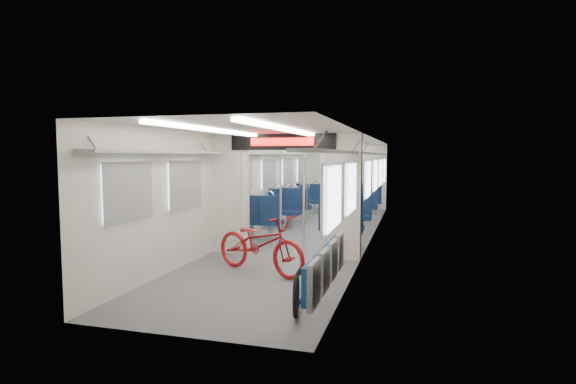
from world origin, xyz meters
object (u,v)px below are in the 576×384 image
object	(u,v)px
stanchion_far_right	(333,184)
bike_hoop_b	(301,287)
seat_bay_near_right	(347,216)
stanchion_near_right	(304,193)
bicycle	(260,244)
stanchion_far_left	(307,184)
seat_bay_far_left	(302,200)
bike_hoop_a	(296,299)
stanchion_near_left	(281,192)
bike_hoop_c	(322,268)
flip_bench	(326,265)
seat_bay_near_left	(273,211)
seat_bay_far_right	(365,200)

from	to	relation	value
stanchion_far_right	bike_hoop_b	bearing A→B (deg)	-83.77
seat_bay_near_right	stanchion_near_right	xyz separation A→B (m)	(-0.67, -1.44, 0.61)
bicycle	stanchion_far_left	world-z (taller)	stanchion_far_left
stanchion_far_left	bicycle	bearing A→B (deg)	-85.56
stanchion_near_right	seat_bay_far_left	bearing A→B (deg)	104.10
bike_hoop_a	seat_bay_near_right	size ratio (longest dim) A/B	0.24
bike_hoop_b	bicycle	bearing A→B (deg)	127.79
bicycle	stanchion_far_right	bearing A→B (deg)	19.96
bike_hoop_b	stanchion_near_right	bearing A→B (deg)	102.87
bicycle	stanchion_near_left	xyz separation A→B (m)	(-0.24, 1.98, 0.67)
stanchion_near_right	stanchion_far_right	size ratio (longest dim) A/B	1.00
bike_hoop_c	stanchion_near_right	world-z (taller)	stanchion_near_right
bicycle	seat_bay_near_right	xyz separation A→B (m)	(0.95, 3.26, 0.07)
flip_bench	seat_bay_near_right	world-z (taller)	seat_bay_near_right
seat_bay_near_right	stanchion_near_left	world-z (taller)	stanchion_near_left
bicycle	bike_hoop_a	size ratio (longest dim) A/B	3.60
seat_bay_near_left	seat_bay_far_left	size ratio (longest dim) A/B	1.08
flip_bench	seat_bay_far_right	xyz separation A→B (m)	(-0.42, 8.63, -0.06)
stanchion_far_left	stanchion_far_right	world-z (taller)	same
seat_bay_far_left	stanchion_far_left	size ratio (longest dim) A/B	0.87
flip_bench	seat_bay_far_left	world-z (taller)	seat_bay_far_left
stanchion_near_left	stanchion_far_right	size ratio (longest dim) A/B	1.00
stanchion_near_right	flip_bench	bearing A→B (deg)	-71.96
seat_bay_near_right	stanchion_far_right	distance (m)	1.93
bike_hoop_c	seat_bay_far_right	xyz separation A→B (m)	(-0.12, 7.37, 0.31)
bike_hoop_b	stanchion_near_left	xyz separation A→B (m)	(-1.23, 3.26, 0.94)
flip_bench	seat_bay_far_left	distance (m)	8.44
bike_hoop_b	seat_bay_far_right	distance (m)	8.39
bike_hoop_b	flip_bench	bearing A→B (deg)	-32.13
seat_bay_far_left	stanchion_near_right	world-z (taller)	stanchion_near_right
bike_hoop_b	bike_hoop_a	bearing A→B (deg)	-81.82
seat_bay_far_left	stanchion_near_right	distance (m)	4.97
stanchion_near_left	bicycle	bearing A→B (deg)	-83.14
bike_hoop_a	seat_bay_near_right	world-z (taller)	seat_bay_near_right
seat_bay_near_left	stanchion_far_right	xyz separation A→B (m)	(1.23, 1.35, 0.59)
seat_bay_far_right	bicycle	bearing A→B (deg)	-97.63
flip_bench	bike_hoop_a	size ratio (longest dim) A/B	4.10
stanchion_near_right	stanchion_far_right	xyz separation A→B (m)	(0.03, 3.15, 0.00)
bike_hoop_c	stanchion_far_right	world-z (taller)	stanchion_far_right
stanchion_far_right	seat_bay_far_right	bearing A→B (deg)	73.25
seat_bay_near_right	stanchion_far_left	bearing A→B (deg)	128.83
seat_bay_far_right	stanchion_far_left	xyz separation A→B (m)	(-1.33, -2.19, 0.63)
bike_hoop_a	seat_bay_near_left	bearing A→B (deg)	110.10
bike_hoop_a	stanchion_far_right	bearing A→B (deg)	96.38
seat_bay_far_left	stanchion_far_left	distance (m)	1.88
seat_bay_far_left	seat_bay_near_left	bearing A→B (deg)	-90.00
bike_hoop_c	stanchion_far_right	distance (m)	5.38
bike_hoop_c	stanchion_far_left	xyz separation A→B (m)	(-1.46, 5.18, 0.93)
bike_hoop_a	bike_hoop_b	size ratio (longest dim) A/B	1.09
seat_bay_near_left	seat_bay_near_right	distance (m)	1.91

